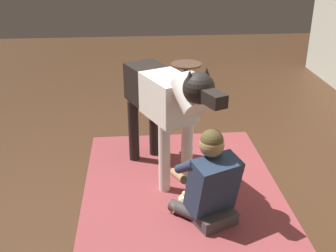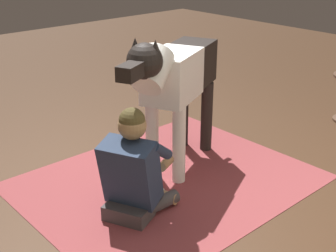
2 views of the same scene
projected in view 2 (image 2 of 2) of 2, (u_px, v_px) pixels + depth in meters
The scene contains 5 objects.
ground_plane at pixel (155, 175), 4.14m from camera, with size 13.58×13.58×0.00m, color #412918.
area_rug at pixel (168, 181), 4.04m from camera, with size 2.38×1.92×0.01m, color brown.
person_sitting_on_floor at pixel (134, 171), 3.47m from camera, with size 0.74×0.62×0.86m.
large_dog at pixel (175, 79), 3.94m from camera, with size 1.58×0.83×1.31m.
hot_dog_on_plate at pixel (152, 190), 3.85m from camera, with size 0.22×0.22×0.06m.
Camera 2 is at (2.35, 2.79, 2.01)m, focal length 49.56 mm.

